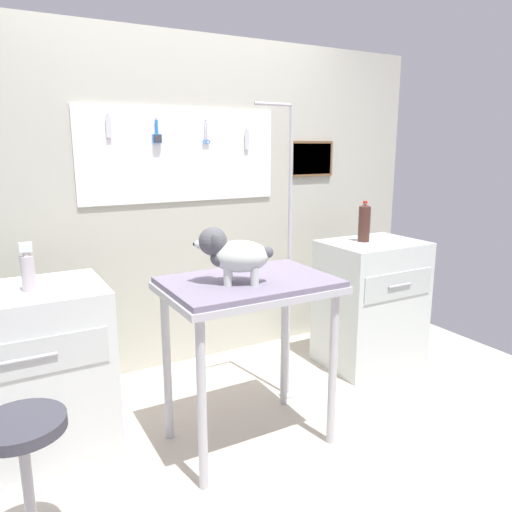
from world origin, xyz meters
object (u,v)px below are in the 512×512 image
object	(u,v)px
counter_left	(27,373)
stool	(24,449)
grooming_table	(249,300)
cabinet_right	(370,303)
soda_bottle	(364,223)
grooming_arm	(288,268)
dog	(232,254)

from	to	relation	value
counter_left	stool	distance (m)	0.77
grooming_table	cabinet_right	size ratio (longest dim) A/B	1.00
cabinet_right	counter_left	bearing A→B (deg)	179.41
cabinet_right	soda_bottle	xyz separation A→B (m)	(-0.06, 0.04, 0.59)
grooming_arm	dog	size ratio (longest dim) A/B	4.85
grooming_table	dog	bearing A→B (deg)	-165.12
grooming_table	dog	distance (m)	0.28
grooming_table	stool	bearing A→B (deg)	-164.72
grooming_table	counter_left	distance (m)	1.18
counter_left	cabinet_right	world-z (taller)	cabinet_right
grooming_arm	dog	bearing A→B (deg)	-147.91
grooming_arm	soda_bottle	xyz separation A→B (m)	(0.74, 0.17, 0.19)
dog	cabinet_right	bearing A→B (deg)	19.33
dog	counter_left	xyz separation A→B (m)	(-0.92, 0.50, -0.62)
grooming_table	dog	world-z (taller)	dog
stool	grooming_arm	bearing A→B (deg)	21.76
grooming_arm	dog	distance (m)	0.68
soda_bottle	dog	bearing A→B (deg)	-158.24
grooming_table	stool	world-z (taller)	grooming_table
grooming_arm	grooming_table	bearing A→B (deg)	-144.51
grooming_table	cabinet_right	world-z (taller)	same
grooming_table	counter_left	size ratio (longest dim) A/B	1.03
dog	cabinet_right	distance (m)	1.55
cabinet_right	grooming_arm	bearing A→B (deg)	-170.79
grooming_arm	counter_left	world-z (taller)	grooming_arm
grooming_arm	cabinet_right	xyz separation A→B (m)	(0.80, 0.13, -0.39)
dog	stool	size ratio (longest dim) A/B	0.62
grooming_arm	cabinet_right	bearing A→B (deg)	9.21
dog	soda_bottle	xyz separation A→B (m)	(1.29, 0.51, -0.02)
grooming_arm	stool	bearing A→B (deg)	-158.24
counter_left	soda_bottle	distance (m)	2.29
cabinet_right	stool	xyz separation A→B (m)	(-2.34, -0.74, 0.03)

